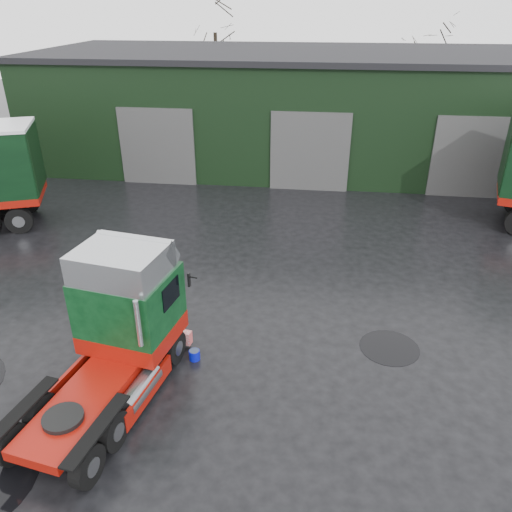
{
  "coord_description": "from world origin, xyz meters",
  "views": [
    {
      "loc": [
        2.49,
        -11.11,
        8.91
      ],
      "look_at": [
        0.7,
        2.75,
        1.7
      ],
      "focal_mm": 35.0,
      "sensor_mm": 36.0,
      "label": 1
    }
  ],
  "objects_px": {
    "tree_back_a": "(216,59)",
    "tree_back_b": "(424,76)",
    "hero_tractor": "(94,345)",
    "wash_bucket": "(194,355)",
    "warehouse": "(314,106)"
  },
  "relations": [
    {
      "from": "warehouse",
      "to": "tree_back_a",
      "type": "height_order",
      "value": "tree_back_a"
    },
    {
      "from": "wash_bucket",
      "to": "tree_back_b",
      "type": "relative_size",
      "value": 0.04
    },
    {
      "from": "hero_tractor",
      "to": "tree_back_b",
      "type": "height_order",
      "value": "tree_back_b"
    },
    {
      "from": "warehouse",
      "to": "tree_back_b",
      "type": "relative_size",
      "value": 4.32
    },
    {
      "from": "warehouse",
      "to": "tree_back_b",
      "type": "distance_m",
      "value": 12.82
    },
    {
      "from": "hero_tractor",
      "to": "wash_bucket",
      "type": "bearing_deg",
      "value": 57.73
    },
    {
      "from": "warehouse",
      "to": "hero_tractor",
      "type": "xyz_separation_m",
      "value": [
        -4.41,
        -22.39,
        -1.35
      ]
    },
    {
      "from": "warehouse",
      "to": "hero_tractor",
      "type": "relative_size",
      "value": 5.56
    },
    {
      "from": "warehouse",
      "to": "tree_back_a",
      "type": "relative_size",
      "value": 3.41
    },
    {
      "from": "wash_bucket",
      "to": "tree_back_a",
      "type": "height_order",
      "value": "tree_back_a"
    },
    {
      "from": "warehouse",
      "to": "tree_back_a",
      "type": "distance_m",
      "value": 12.9
    },
    {
      "from": "hero_tractor",
      "to": "wash_bucket",
      "type": "distance_m",
      "value": 3.15
    },
    {
      "from": "tree_back_a",
      "to": "warehouse",
      "type": "bearing_deg",
      "value": -51.34
    },
    {
      "from": "hero_tractor",
      "to": "tree_back_b",
      "type": "xyz_separation_m",
      "value": [
        12.41,
        32.39,
        1.94
      ]
    },
    {
      "from": "tree_back_a",
      "to": "tree_back_b",
      "type": "bearing_deg",
      "value": 0.0
    }
  ]
}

